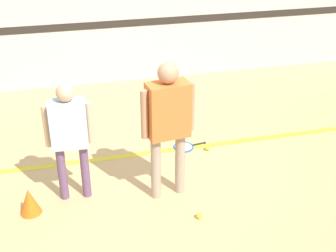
{
  "coord_description": "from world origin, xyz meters",
  "views": [
    {
      "loc": [
        -0.89,
        -4.19,
        3.08
      ],
      "look_at": [
        0.18,
        0.0,
        0.85
      ],
      "focal_mm": 50.0,
      "sensor_mm": 36.0,
      "label": 1
    }
  ],
  "objects": [
    {
      "name": "tennis_ball_by_spare_racket",
      "position": [
        0.92,
        0.81,
        0.03
      ],
      "size": [
        0.07,
        0.07,
        0.07
      ],
      "primitive_type": "sphere",
      "color": "#CCE038",
      "rests_on": "ground_plane"
    },
    {
      "name": "person_instructor",
      "position": [
        0.18,
        0.0,
        0.96
      ],
      "size": [
        0.59,
        0.29,
        1.55
      ],
      "rotation": [
        0.0,
        0.0,
        0.12
      ],
      "color": "tan",
      "rests_on": "ground_plane"
    },
    {
      "name": "racket_spare_on_floor",
      "position": [
        0.65,
        0.95,
        0.01
      ],
      "size": [
        0.47,
        0.3,
        0.03
      ],
      "rotation": [
        0.0,
        0.0,
        0.12
      ],
      "color": "blue",
      "rests_on": "ground_plane"
    },
    {
      "name": "person_student_left",
      "position": [
        -0.82,
        0.2,
        0.83
      ],
      "size": [
        0.51,
        0.23,
        1.35
      ],
      "rotation": [
        0.0,
        0.0,
        -0.07
      ],
      "color": "#6B4C70",
      "rests_on": "ground_plane"
    },
    {
      "name": "floor_stripe",
      "position": [
        0.0,
        0.93,
        0.0
      ],
      "size": [
        14.4,
        0.1,
        0.01
      ],
      "color": "yellow",
      "rests_on": "ground_plane"
    },
    {
      "name": "training_cone",
      "position": [
        -1.31,
        0.02,
        0.15
      ],
      "size": [
        0.22,
        0.22,
        0.29
      ],
      "color": "orange",
      "rests_on": "ground_plane"
    },
    {
      "name": "ground_plane",
      "position": [
        0.0,
        0.0,
        0.0
      ],
      "size": [
        16.0,
        16.0,
        0.0
      ],
      "primitive_type": "plane",
      "color": "tan"
    },
    {
      "name": "tennis_ball_near_instructor",
      "position": [
        0.39,
        -0.51,
        0.03
      ],
      "size": [
        0.07,
        0.07,
        0.07
      ],
      "primitive_type": "sphere",
      "color": "#CCE038",
      "rests_on": "ground_plane"
    }
  ]
}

